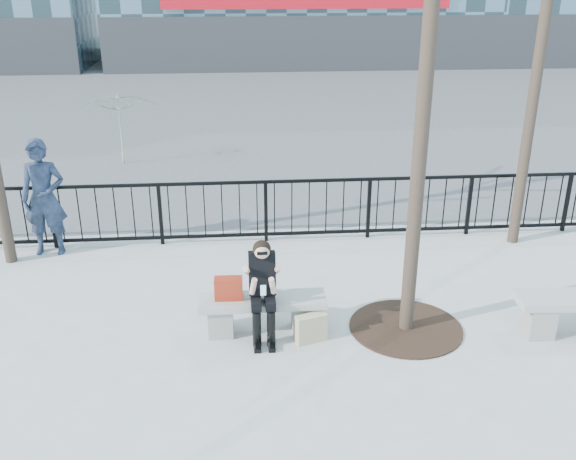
{
  "coord_description": "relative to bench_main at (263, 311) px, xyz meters",
  "views": [
    {
      "loc": [
        -0.28,
        -7.34,
        4.49
      ],
      "look_at": [
        0.4,
        0.8,
        1.1
      ],
      "focal_mm": 40.0,
      "sensor_mm": 36.0,
      "label": 1
    }
  ],
  "objects": [
    {
      "name": "ground",
      "position": [
        0.0,
        0.0,
        -0.3
      ],
      "size": [
        120.0,
        120.0,
        0.0
      ],
      "primitive_type": "plane",
      "color": "#9E9D98",
      "rests_on": "ground"
    },
    {
      "name": "standing_man",
      "position": [
        -3.43,
        2.8,
        0.67
      ],
      "size": [
        0.71,
        0.47,
        1.95
      ],
      "primitive_type": "imported",
      "rotation": [
        0.0,
        0.0,
        0.0
      ],
      "color": "black",
      "rests_on": "ground"
    },
    {
      "name": "seated_woman",
      "position": [
        0.0,
        -0.16,
        0.37
      ],
      "size": [
        0.5,
        0.64,
        1.34
      ],
      "color": "black",
      "rests_on": "ground"
    },
    {
      "name": "vendor_umbrella",
      "position": [
        -3.01,
        7.95,
        0.55
      ],
      "size": [
        1.97,
        2.01,
        1.71
      ],
      "primitive_type": "imported",
      "rotation": [
        0.0,
        0.0,
        0.06
      ],
      "color": "yellow",
      "rests_on": "ground"
    },
    {
      "name": "street_surface",
      "position": [
        0.0,
        15.0,
        -0.3
      ],
      "size": [
        60.0,
        23.0,
        0.01
      ],
      "primitive_type": "cube",
      "color": "#474747",
      "rests_on": "ground"
    },
    {
      "name": "railing",
      "position": [
        0.0,
        3.0,
        0.25
      ],
      "size": [
        14.0,
        0.06,
        1.1
      ],
      "color": "black",
      "rests_on": "ground"
    },
    {
      "name": "bench_main",
      "position": [
        0.0,
        0.0,
        0.0
      ],
      "size": [
        1.65,
        0.46,
        0.49
      ],
      "color": "slate",
      "rests_on": "ground"
    },
    {
      "name": "tree_grate",
      "position": [
        1.9,
        -0.1,
        -0.29
      ],
      "size": [
        1.5,
        1.5,
        0.02
      ],
      "primitive_type": "cylinder",
      "color": "black",
      "rests_on": "ground"
    },
    {
      "name": "handbag",
      "position": [
        -0.43,
        0.02,
        0.34
      ],
      "size": [
        0.36,
        0.18,
        0.3
      ],
      "primitive_type": "cube",
      "rotation": [
        0.0,
        0.0,
        -0.03
      ],
      "color": "maroon",
      "rests_on": "bench_main"
    },
    {
      "name": "shopping_bag",
      "position": [
        0.6,
        -0.31,
        -0.11
      ],
      "size": [
        0.43,
        0.26,
        0.38
      ],
      "primitive_type": "cube",
      "rotation": [
        0.0,
        0.0,
        0.31
      ],
      "color": "beige",
      "rests_on": "ground"
    }
  ]
}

